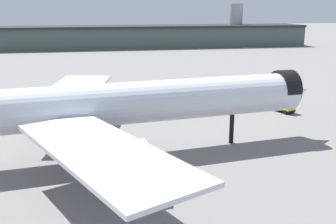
% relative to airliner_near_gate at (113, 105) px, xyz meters
% --- Properties ---
extents(ground, '(900.00, 900.00, 0.00)m').
position_rel_airliner_near_gate_xyz_m(ground, '(1.71, -3.97, -8.21)').
color(ground, slate).
extents(airliner_near_gate, '(69.23, 63.21, 18.65)m').
position_rel_airliner_near_gate_xyz_m(airliner_near_gate, '(0.00, 0.00, 0.00)').
color(airliner_near_gate, silver).
rests_on(airliner_near_gate, ground).
extents(terminal_building, '(192.88, 40.43, 24.51)m').
position_rel_airliner_near_gate_xyz_m(terminal_building, '(39.30, 165.85, -1.80)').
color(terminal_building, '#475651').
rests_on(terminal_building, ground).
extents(service_truck_front, '(3.82, 5.93, 3.00)m').
position_rel_airliner_near_gate_xyz_m(service_truck_front, '(39.57, 16.88, -6.62)').
color(service_truck_front, black).
rests_on(service_truck_front, ground).
extents(traffic_cone_near_nose, '(0.46, 0.46, 0.58)m').
position_rel_airliner_near_gate_xyz_m(traffic_cone_near_nose, '(24.36, 31.16, -7.92)').
color(traffic_cone_near_nose, '#F2600C').
rests_on(traffic_cone_near_nose, ground).
extents(traffic_cone_wingtip, '(0.46, 0.46, 0.57)m').
position_rel_airliner_near_gate_xyz_m(traffic_cone_wingtip, '(-11.28, 36.63, -7.93)').
color(traffic_cone_wingtip, '#F2600C').
rests_on(traffic_cone_wingtip, ground).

